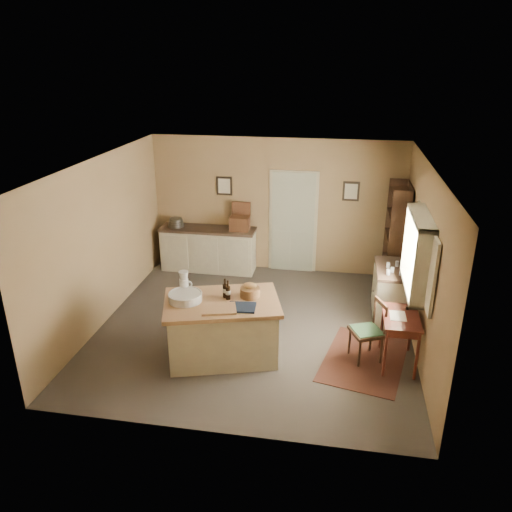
{
  "coord_description": "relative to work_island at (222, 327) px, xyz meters",
  "views": [
    {
      "loc": [
        1.24,
        -7.04,
        4.15
      ],
      "look_at": [
        -0.03,
        0.28,
        1.15
      ],
      "focal_mm": 35.0,
      "sensor_mm": 36.0,
      "label": 1
    }
  ],
  "objects": [
    {
      "name": "wall_front",
      "position": [
        0.33,
        -1.61,
        0.87
      ],
      "size": [
        5.0,
        0.1,
        2.7
      ],
      "primitive_type": "cube",
      "color": "#977954",
      "rests_on": "ground"
    },
    {
      "name": "sideboard",
      "position": [
        -1.01,
        3.09,
        -0.0
      ],
      "size": [
        1.94,
        0.55,
        1.18
      ],
      "color": "beige",
      "rests_on": "ground"
    },
    {
      "name": "window",
      "position": [
        2.75,
        0.69,
        1.07
      ],
      "size": [
        0.25,
        1.99,
        1.12
      ],
      "color": "beige",
      "rests_on": "ground"
    },
    {
      "name": "ground",
      "position": [
        0.33,
        0.89,
        -0.48
      ],
      "size": [
        5.0,
        5.0,
        0.0
      ],
      "primitive_type": "plane",
      "color": "#4F473D",
      "rests_on": "ground"
    },
    {
      "name": "rug",
      "position": [
        2.08,
        0.24,
        -0.48
      ],
      "size": [
        1.42,
        1.8,
        0.01
      ],
      "primitive_type": "cube",
      "rotation": [
        0.0,
        0.0,
        -0.22
      ],
      "color": "#4B2819",
      "rests_on": "ground"
    },
    {
      "name": "ceiling",
      "position": [
        0.33,
        0.89,
        2.22
      ],
      "size": [
        5.0,
        5.0,
        0.0
      ],
      "primitive_type": "plane",
      "color": "silver",
      "rests_on": "wall_back"
    },
    {
      "name": "door",
      "position": [
        0.68,
        3.36,
        0.57
      ],
      "size": [
        0.97,
        0.06,
        2.11
      ],
      "primitive_type": "cube",
      "color": "#A4A78D",
      "rests_on": "ground"
    },
    {
      "name": "right_cabinet",
      "position": [
        2.53,
        1.65,
        -0.02
      ],
      "size": [
        0.58,
        1.04,
        0.99
      ],
      "color": "beige",
      "rests_on": "ground"
    },
    {
      "name": "wall_left",
      "position": [
        -2.17,
        0.89,
        0.87
      ],
      "size": [
        0.1,
        5.0,
        2.7
      ],
      "primitive_type": "cube",
      "color": "#977954",
      "rests_on": "ground"
    },
    {
      "name": "shelving_unit",
      "position": [
        2.68,
        2.78,
        0.53
      ],
      "size": [
        0.35,
        0.92,
        2.04
      ],
      "color": "#301D12",
      "rests_on": "ground"
    },
    {
      "name": "desk_chair",
      "position": [
        2.07,
        0.27,
        -0.03
      ],
      "size": [
        0.55,
        0.55,
        0.9
      ],
      "primitive_type": null,
      "rotation": [
        0.0,
        0.0,
        0.42
      ],
      "color": "#301D12",
      "rests_on": "ground"
    },
    {
      "name": "wall_back",
      "position": [
        0.33,
        3.39,
        0.87
      ],
      "size": [
        5.0,
        0.1,
        2.7
      ],
      "primitive_type": "cube",
      "color": "#977954",
      "rests_on": "ground"
    },
    {
      "name": "work_island",
      "position": [
        0.0,
        0.0,
        0.0
      ],
      "size": [
        1.86,
        1.47,
        1.2
      ],
      "rotation": [
        0.0,
        0.0,
        0.28
      ],
      "color": "beige",
      "rests_on": "ground"
    },
    {
      "name": "wall_right",
      "position": [
        2.83,
        0.89,
        0.87
      ],
      "size": [
        0.1,
        5.0,
        2.7
      ],
      "primitive_type": "cube",
      "color": "#977954",
      "rests_on": "ground"
    },
    {
      "name": "framed_prints",
      "position": [
        0.53,
        3.37,
        1.24
      ],
      "size": [
        2.82,
        0.02,
        0.38
      ],
      "color": "black",
      "rests_on": "ground"
    },
    {
      "name": "writing_desk",
      "position": [
        2.53,
        0.24,
        0.18
      ],
      "size": [
        0.5,
        0.82,
        0.82
      ],
      "color": "#3C160F",
      "rests_on": "ground"
    }
  ]
}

